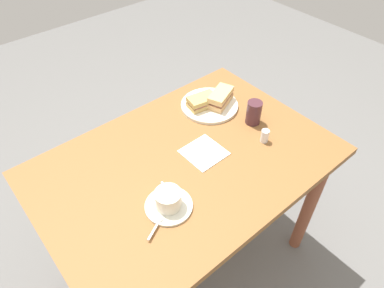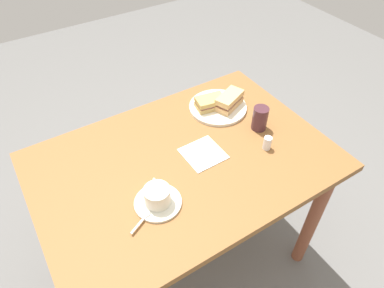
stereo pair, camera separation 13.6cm
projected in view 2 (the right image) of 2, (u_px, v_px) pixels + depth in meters
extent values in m
plane|color=#62615F|center=(186.00, 255.00, 1.86)|extent=(6.00, 6.00, 0.00)
cube|color=brown|center=(184.00, 162.00, 1.35)|extent=(1.14, 0.78, 0.03)
cylinder|color=brown|center=(313.00, 218.00, 1.61)|extent=(0.06, 0.06, 0.72)
cylinder|color=brown|center=(59.00, 215.00, 1.62)|extent=(0.06, 0.06, 0.72)
cylinder|color=brown|center=(230.00, 138.00, 2.00)|extent=(0.06, 0.06, 0.72)
cylinder|color=silver|center=(218.00, 107.00, 1.56)|extent=(0.26, 0.26, 0.01)
cube|color=tan|center=(210.00, 105.00, 1.55)|extent=(0.14, 0.10, 0.02)
cube|color=#8A4E4E|center=(210.00, 103.00, 1.54)|extent=(0.13, 0.09, 0.01)
cube|color=tan|center=(210.00, 100.00, 1.53)|extent=(0.14, 0.10, 0.02)
cube|color=tan|center=(229.00, 104.00, 1.55)|extent=(0.16, 0.12, 0.03)
cube|color=brown|center=(229.00, 101.00, 1.54)|extent=(0.14, 0.11, 0.01)
cube|color=tan|center=(230.00, 97.00, 1.52)|extent=(0.16, 0.12, 0.03)
cylinder|color=silver|center=(158.00, 203.00, 1.19)|extent=(0.16, 0.16, 0.01)
cylinder|color=silver|center=(157.00, 196.00, 1.16)|extent=(0.09, 0.09, 0.07)
cylinder|color=#A76D43|center=(157.00, 190.00, 1.14)|extent=(0.08, 0.08, 0.01)
torus|color=silver|center=(155.00, 184.00, 1.20)|extent=(0.02, 0.05, 0.05)
cube|color=silver|center=(138.00, 225.00, 1.12)|extent=(0.07, 0.04, 0.00)
ellipsoid|color=silver|center=(147.00, 214.00, 1.15)|extent=(0.03, 0.03, 0.01)
cube|color=white|center=(203.00, 154.00, 1.36)|extent=(0.15, 0.15, 0.00)
cylinder|color=silver|center=(267.00, 143.00, 1.37)|extent=(0.03, 0.03, 0.06)
cylinder|color=#46262D|center=(260.00, 118.00, 1.44)|extent=(0.06, 0.06, 0.10)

